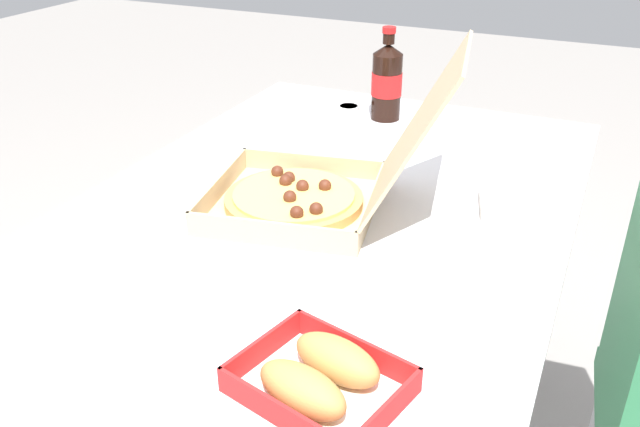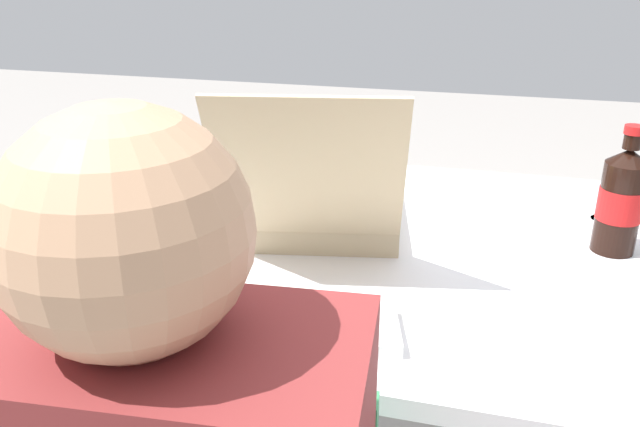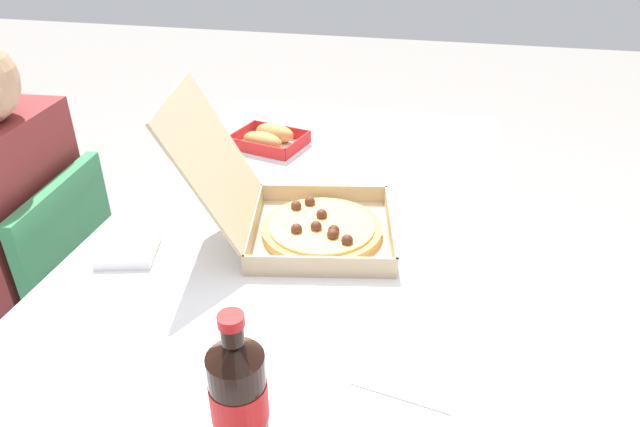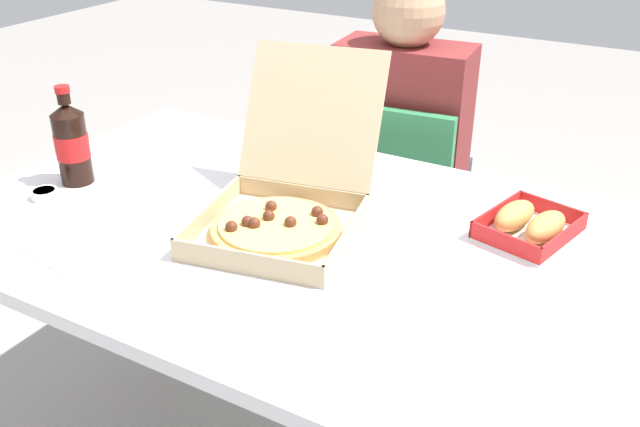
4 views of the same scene
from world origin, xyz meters
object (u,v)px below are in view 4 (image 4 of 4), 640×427
object	(u,v)px
bread_side_box	(529,224)
napkin_pile	(305,153)
diner_person	(407,138)
paper_menu	(79,247)
chair	(397,210)
cola_bottle	(72,143)
pizza_box_open	(283,207)
dipping_sauce_cup	(45,194)

from	to	relation	value
bread_side_box	napkin_pile	bearing A→B (deg)	168.30
diner_person	paper_menu	xyz separation A→B (m)	(-0.25, -1.00, 0.07)
chair	cola_bottle	distance (m)	0.95
pizza_box_open	paper_menu	distance (m)	0.40
pizza_box_open	paper_menu	bearing A→B (deg)	-138.58
diner_person	cola_bottle	xyz separation A→B (m)	(-0.48, -0.78, 0.17)
paper_menu	napkin_pile	distance (m)	0.61
paper_menu	napkin_pile	size ratio (longest dim) A/B	1.91
chair	dipping_sauce_cup	world-z (taller)	chair
bread_side_box	napkin_pile	world-z (taller)	bread_side_box
diner_person	dipping_sauce_cup	world-z (taller)	diner_person
chair	pizza_box_open	size ratio (longest dim) A/B	1.72
paper_menu	bread_side_box	bearing A→B (deg)	42.65
paper_menu	dipping_sauce_cup	xyz separation A→B (m)	(-0.22, 0.12, 0.01)
bread_side_box	dipping_sauce_cup	distance (m)	1.01
bread_side_box	napkin_pile	distance (m)	0.59
chair	pizza_box_open	xyz separation A→B (m)	(0.04, -0.68, 0.32)
diner_person	dipping_sauce_cup	size ratio (longest dim) A/B	20.54
diner_person	bread_side_box	bearing A→B (deg)	-47.99
chair	dipping_sauce_cup	size ratio (longest dim) A/B	14.82
diner_person	pizza_box_open	xyz separation A→B (m)	(0.04, -0.74, 0.12)
pizza_box_open	dipping_sauce_cup	world-z (taller)	pizza_box_open
chair	cola_bottle	size ratio (longest dim) A/B	3.71
diner_person	bread_side_box	size ratio (longest dim) A/B	5.21
pizza_box_open	dipping_sauce_cup	bearing A→B (deg)	-164.44
chair	pizza_box_open	world-z (taller)	pizza_box_open
napkin_pile	diner_person	bearing A→B (deg)	76.21
bread_side_box	cola_bottle	bearing A→B (deg)	-165.03
bread_side_box	napkin_pile	xyz separation A→B (m)	(-0.58, 0.12, -0.02)
bread_side_box	dipping_sauce_cup	size ratio (longest dim) A/B	3.94
chair	bread_side_box	bearing A→B (deg)	-44.98
chair	diner_person	xyz separation A→B (m)	(-0.00, 0.06, 0.21)
chair	dipping_sauce_cup	xyz separation A→B (m)	(-0.48, -0.82, 0.29)
pizza_box_open	dipping_sauce_cup	size ratio (longest dim) A/B	8.59
pizza_box_open	napkin_pile	xyz separation A→B (m)	(-0.14, 0.33, -0.03)
diner_person	napkin_pile	size ratio (longest dim) A/B	10.46
chair	diner_person	world-z (taller)	diner_person
pizza_box_open	paper_menu	size ratio (longest dim) A/B	2.29
paper_menu	pizza_box_open	bearing A→B (deg)	51.35
paper_menu	napkin_pile	world-z (taller)	napkin_pile
paper_menu	dipping_sauce_cup	size ratio (longest dim) A/B	3.75
pizza_box_open	cola_bottle	xyz separation A→B (m)	(-0.52, -0.05, 0.05)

